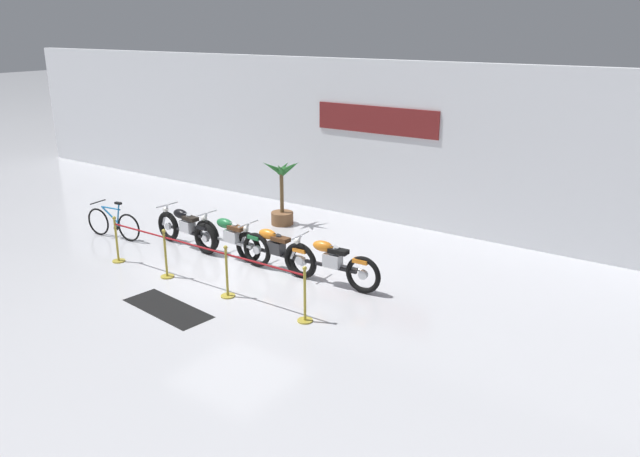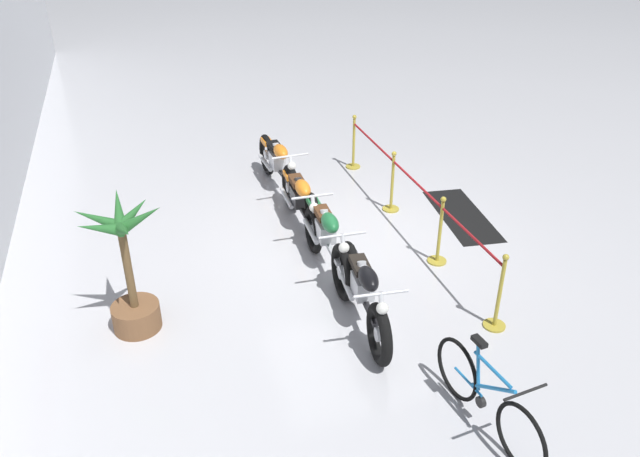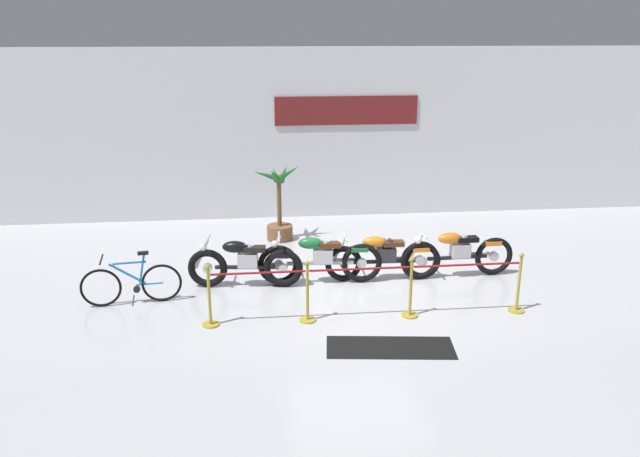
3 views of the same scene
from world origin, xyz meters
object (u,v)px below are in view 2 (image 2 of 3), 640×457
Objects in this scene: bicycle at (487,399)px; stanchion_far_left at (445,226)px; stanchion_mid_right at (392,190)px; stanchion_far_right at (354,150)px; motorcycle_orange_2 at (300,202)px; stanchion_mid_left at (439,240)px; floor_banner at (462,215)px; potted_palm_left_of_row at (129,277)px; motorcycle_green_1 at (326,237)px; motorcycle_orange_3 at (278,165)px; motorcycle_black_0 at (363,293)px.

bicycle is 3.05m from stanchion_far_left.
stanchion_far_right is (1.86, 0.00, 0.00)m from stanchion_mid_right.
motorcycle_orange_2 is 2.11× the size of stanchion_far_right.
stanchion_mid_left is 1.61m from floor_banner.
potted_palm_left_of_row is 5.54m from floor_banner.
stanchion_far_left reaches higher than bicycle.
stanchion_mid_left is (0.28, -4.25, -0.40)m from potted_palm_left_of_row.
motorcycle_green_1 is at bearing 130.54° from stanchion_mid_right.
stanchion_far_left reaches higher than motorcycle_orange_3.
floor_banner is (4.15, -2.03, -0.37)m from bicycle.
motorcycle_black_0 reaches higher than motorcycle_orange_2.
motorcycle_black_0 is at bearing -105.64° from potted_palm_left_of_row.
stanchion_far_left is at bearing 180.00° from stanchion_far_right.
stanchion_far_left and stanchion_far_right have the same top height.
stanchion_far_left is at bearing -152.78° from motorcycle_orange_3.
motorcycle_orange_3 is at bearing -0.22° from motorcycle_orange_2.
motorcycle_black_0 is 1.82m from stanchion_far_left.
bicycle is at bearing -169.85° from motorcycle_green_1.
motorcycle_black_0 is 1.40m from motorcycle_green_1.
stanchion_far_left is 0.32m from stanchion_mid_left.
potted_palm_left_of_row is at bearing 93.72° from stanchion_mid_left.
motorcycle_orange_3 is 2.14× the size of stanchion_mid_left.
floor_banner is (1.44, -5.30, -0.75)m from potted_palm_left_of_row.
motorcycle_green_1 is 1.63m from stanchion_mid_left.
motorcycle_orange_2 is 0.99× the size of motorcycle_orange_3.
potted_palm_left_of_row is at bearing 112.03° from floor_banner.
motorcycle_orange_2 is at bearing 43.78° from stanchion_far_left.
stanchion_far_right is (2.00, -1.62, -0.10)m from motorcycle_orange_2.
stanchion_mid_right is (-1.31, -1.62, -0.13)m from motorcycle_orange_3.
stanchion_mid_left reaches higher than motorcycle_green_1.
bicycle is at bearing 171.49° from stanchion_far_right.
motorcycle_green_1 is at bearing 153.80° from stanchion_far_right.
stanchion_mid_right is at bearing -85.13° from motorcycle_orange_2.
stanchion_far_right reaches higher than motorcycle_orange_2.
potted_palm_left_of_row is at bearing 103.54° from motorcycle_green_1.
bicycle is 6.63m from stanchion_far_right.
stanchion_far_left is 1.85m from stanchion_mid_right.
potted_palm_left_of_row is at bearing 132.21° from stanchion_far_right.
motorcycle_green_1 is 1.37× the size of bicycle.
motorcycle_green_1 is 1.05× the size of motorcycle_orange_2.
potted_palm_left_of_row is at bearing 50.40° from bicycle.
motorcycle_orange_3 is 2.14× the size of stanchion_mid_right.
motorcycle_orange_3 is at bearing 0.75° from motorcycle_green_1.
stanchion_far_right is at bearing -39.05° from motorcycle_orange_2.
stanchion_far_left is at bearing -136.22° from motorcycle_orange_2.
motorcycle_black_0 is 2.61m from motorcycle_orange_2.
motorcycle_orange_2 is at bearing 1.91° from motorcycle_green_1.
motorcycle_orange_2 reaches higher than floor_banner.
floor_banner is (1.28, -1.05, -0.65)m from stanchion_far_left.
potted_palm_left_of_row is 4.28m from stanchion_mid_left.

